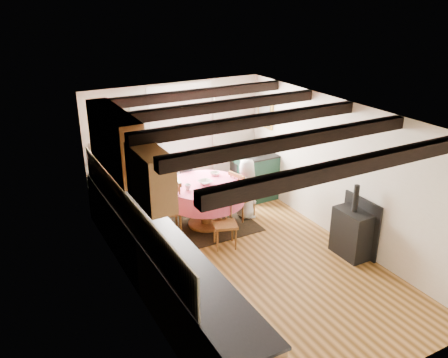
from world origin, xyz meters
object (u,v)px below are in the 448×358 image
child_far (185,182)px  aga_range (252,172)px  chair_left (168,208)px  child_right (246,188)px  dining_table (206,205)px  cast_iron_stove (353,221)px  cup (188,187)px  chair_near (225,223)px  chair_right (242,195)px

child_far → aga_range: bearing=-161.3°
chair_left → child_right: 1.56m
dining_table → child_right: 0.86m
cast_iron_stove → child_right: size_ratio=1.08×
child_far → child_right: child_far is taller
child_right → child_far: bearing=57.7°
chair_left → cup: size_ratio=9.69×
child_far → cup: (-0.34, -0.89, 0.30)m
chair_left → child_right: (1.56, -0.03, 0.04)m
dining_table → chair_near: bearing=-93.3°
chair_left → cast_iron_stove: cast_iron_stove is taller
child_far → cup: child_far is taller
chair_right → cup: (-1.13, -0.05, 0.41)m
chair_left → cast_iron_stove: bearing=59.9°
aga_range → child_right: size_ratio=0.91×
chair_right → aga_range: aga_range is taller
chair_near → aga_range: bearing=64.5°
aga_range → cast_iron_stove: cast_iron_stove is taller
child_right → cup: size_ratio=10.51×
dining_table → chair_near: chair_near is taller
chair_right → aga_range: (0.75, 0.86, 0.01)m
chair_near → cup: bearing=133.1°
chair_left → aga_range: (2.22, 0.81, -0.05)m
chair_left → child_far: size_ratio=0.90×
aga_range → child_right: child_right is taller
chair_right → dining_table: bearing=73.0°
aga_range → cast_iron_stove: 2.85m
chair_near → cast_iron_stove: bearing=-18.3°
child_right → chair_near: bearing=142.3°
chair_right → chair_near: bearing=119.2°
dining_table → cast_iron_stove: size_ratio=1.12×
child_far → chair_left: bearing=67.4°
child_right → chair_left: bearing=99.7°
dining_table → aga_range: aga_range is taller
chair_left → aga_range: 2.36m
chair_right → cup: bearing=77.7°
chair_right → aga_range: bearing=-56.0°
dining_table → child_right: (0.84, -0.01, 0.16)m
dining_table → child_far: bearing=92.6°
child_far → child_right: bearing=155.0°
chair_left → aga_range: chair_left is taller
cast_iron_stove → cup: cast_iron_stove is taller
dining_table → chair_right: size_ratio=1.46×
chair_near → cup: 0.91m
dining_table → chair_right: 0.75m
dining_table → chair_right: (0.75, -0.03, 0.06)m
chair_left → child_right: bearing=100.0°
chair_right → child_right: size_ratio=0.83×
cast_iron_stove → chair_near: bearing=143.7°
aga_range → child_far: 1.54m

